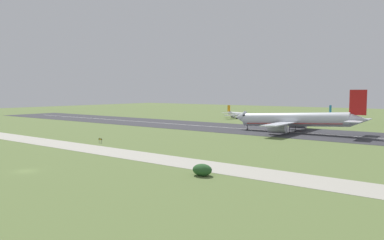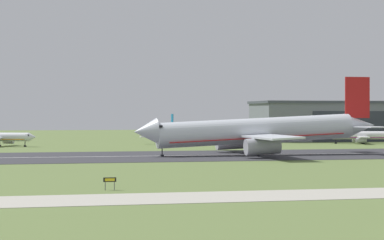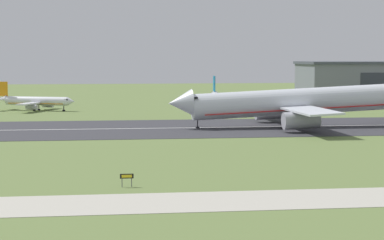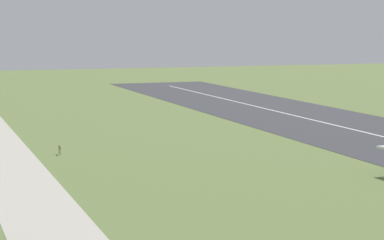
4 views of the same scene
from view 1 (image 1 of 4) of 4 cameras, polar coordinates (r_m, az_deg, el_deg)
name	(u,v)px [view 1 (image 1 of 4)]	position (r m, az deg, el deg)	size (l,w,h in m)	color
ground_plane	(181,143)	(131.45, -1.65, -3.58)	(638.46, 638.46, 0.00)	olive
runway_strip	(257,130)	(179.30, 9.84, -1.48)	(398.46, 42.87, 0.06)	#333338
runway_centreline	(257,130)	(179.30, 9.84, -1.46)	(358.61, 0.70, 0.01)	silver
taxiway_road	(124,154)	(111.83, -10.40, -5.06)	(298.85, 11.39, 0.05)	#B2AD9E
airplane_landing	(294,120)	(169.97, 15.35, 0.00)	(60.23, 49.75, 18.85)	silver
airplane_parked_west	(326,117)	(235.42, 19.79, 0.41)	(23.29, 18.60, 9.67)	white
airplane_parked_centre	(238,114)	(250.77, 7.05, 0.87)	(25.07, 21.45, 8.48)	silver
shrub_clump	(202,170)	(81.80, 1.59, -7.62)	(4.45, 3.67, 2.54)	#285628
runway_sign	(100,140)	(135.91, -13.79, -2.91)	(1.69, 0.13, 1.66)	#4C4C51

